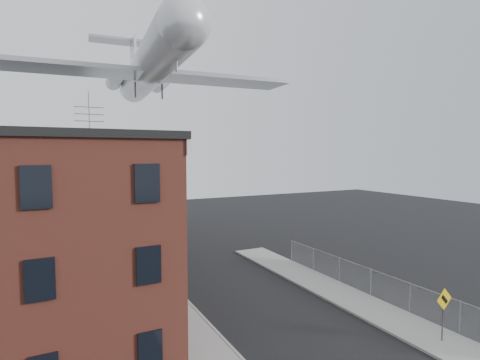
% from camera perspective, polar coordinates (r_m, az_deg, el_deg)
% --- Properties ---
extents(sidewalk_left, '(3.00, 62.00, 0.12)m').
position_cam_1_polar(sidewalk_left, '(38.16, -17.32, -10.33)').
color(sidewalk_left, gray).
rests_on(sidewalk_left, ground).
extents(sidewalk_right, '(3.00, 26.00, 0.12)m').
position_cam_1_polar(sidewalk_right, '(26.89, 15.34, -16.51)').
color(sidewalk_right, gray).
rests_on(sidewalk_right, ground).
extents(curb_left, '(0.15, 62.00, 0.14)m').
position_cam_1_polar(curb_left, '(38.42, -15.16, -10.17)').
color(curb_left, gray).
rests_on(curb_left, ground).
extents(curb_right, '(0.15, 26.00, 0.14)m').
position_cam_1_polar(curb_right, '(25.99, 12.87, -17.19)').
color(curb_right, gray).
rests_on(curb_right, ground).
extents(corner_building, '(10.31, 12.30, 12.15)m').
position_cam_1_polar(corner_building, '(19.94, -27.84, -8.84)').
color(corner_building, black).
rests_on(corner_building, ground).
extents(row_house_a, '(11.98, 7.00, 10.30)m').
position_cam_1_polar(row_house_a, '(29.29, -27.57, -4.87)').
color(row_house_a, slate).
rests_on(row_house_a, ground).
extents(row_house_b, '(11.98, 7.00, 10.30)m').
position_cam_1_polar(row_house_b, '(36.23, -27.49, -3.22)').
color(row_house_b, slate).
rests_on(row_house_b, ground).
extents(row_house_c, '(11.98, 7.00, 10.30)m').
position_cam_1_polar(row_house_c, '(43.19, -27.45, -2.10)').
color(row_house_c, slate).
rests_on(row_house_c, ground).
extents(row_house_d, '(11.98, 7.00, 10.30)m').
position_cam_1_polar(row_house_d, '(50.16, -27.41, -1.29)').
color(row_house_d, slate).
rests_on(row_house_d, ground).
extents(row_house_e, '(11.98, 7.00, 10.30)m').
position_cam_1_polar(row_house_e, '(57.13, -27.39, -0.68)').
color(row_house_e, slate).
rests_on(row_house_e, ground).
extents(chainlink_fence, '(0.06, 18.06, 1.90)m').
position_cam_1_polar(chainlink_fence, '(26.91, 19.30, -14.47)').
color(chainlink_fence, gray).
rests_on(chainlink_fence, ground).
extents(warning_sign, '(1.10, 0.11, 2.80)m').
position_cam_1_polar(warning_sign, '(22.04, 28.61, -16.54)').
color(warning_sign, '#515156').
rests_on(warning_sign, ground).
extents(utility_pole, '(1.80, 0.26, 9.00)m').
position_cam_1_polar(utility_pole, '(31.43, -15.81, -4.80)').
color(utility_pole, black).
rests_on(utility_pole, ground).
extents(street_tree, '(3.22, 3.20, 5.20)m').
position_cam_1_polar(street_tree, '(41.33, -18.05, -4.44)').
color(street_tree, black).
rests_on(street_tree, ground).
extents(car_near, '(1.97, 4.04, 1.33)m').
position_cam_1_polar(car_near, '(36.23, -10.74, -10.01)').
color(car_near, '#A81521').
rests_on(car_near, ground).
extents(car_mid, '(1.36, 3.41, 1.10)m').
position_cam_1_polar(car_mid, '(31.61, -11.56, -12.34)').
color(car_mid, black).
rests_on(car_mid, ground).
extents(car_far, '(1.82, 4.24, 1.22)m').
position_cam_1_polar(car_far, '(43.92, -16.18, -7.67)').
color(car_far, gray).
rests_on(car_far, ground).
extents(airplane, '(23.22, 26.51, 7.66)m').
position_cam_1_polar(airplane, '(34.23, -13.68, 16.28)').
color(airplane, silver).
rests_on(airplane, ground).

